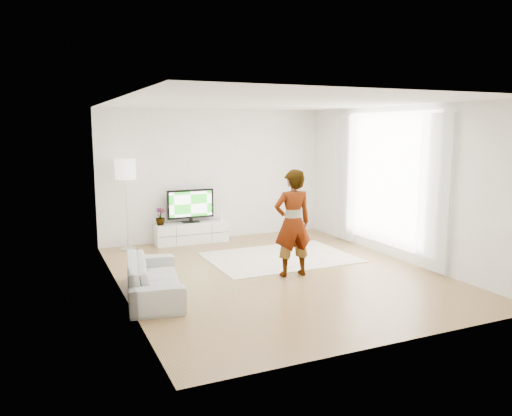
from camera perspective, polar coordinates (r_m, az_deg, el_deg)
name	(u,v)px	position (r m, az deg, el deg)	size (l,w,h in m)	color
floor	(276,273)	(8.40, 2.25, -7.48)	(6.00, 6.00, 0.00)	#A47B4A
ceiling	(277,102)	(8.06, 2.37, 11.96)	(6.00, 6.00, 0.00)	white
wall_left	(119,199)	(7.36, -15.42, 0.99)	(0.02, 6.00, 2.80)	white
wall_right	(399,183)	(9.48, 16.00, 2.72)	(0.02, 6.00, 2.80)	white
wall_back	(215,175)	(10.87, -4.73, 3.82)	(5.00, 0.02, 2.80)	white
wall_front	(399,222)	(5.62, 15.99, -1.50)	(5.00, 0.02, 2.80)	white
window	(387,179)	(9.70, 14.78, 3.20)	(0.01, 2.60, 2.50)	white
curtain_near	(434,193)	(8.68, 19.70, 1.64)	(0.04, 0.70, 2.60)	white
curtain_far	(344,178)	(10.70, 10.07, 3.35)	(0.04, 0.70, 2.60)	white
media_console	(191,233)	(10.64, -7.39, -2.80)	(1.53, 0.44, 0.43)	white
television	(190,205)	(10.56, -7.50, 0.39)	(1.00, 0.20, 0.70)	black
game_console	(221,215)	(10.78, -4.01, -0.84)	(0.08, 0.16, 0.22)	white
potted_plant	(160,216)	(10.40, -10.88, -0.96)	(0.20, 0.20, 0.36)	#3F7238
rug	(280,257)	(9.39, 2.77, -5.66)	(2.64, 1.90, 0.01)	beige
player	(293,223)	(8.07, 4.20, -1.72)	(0.64, 0.42, 1.74)	#334772
sofa	(154,277)	(7.41, -11.60, -7.77)	(1.86, 0.73, 0.54)	#B1B1AC
floor_lamp	(125,173)	(10.09, -14.70, 3.85)	(0.40, 0.40, 1.80)	silver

